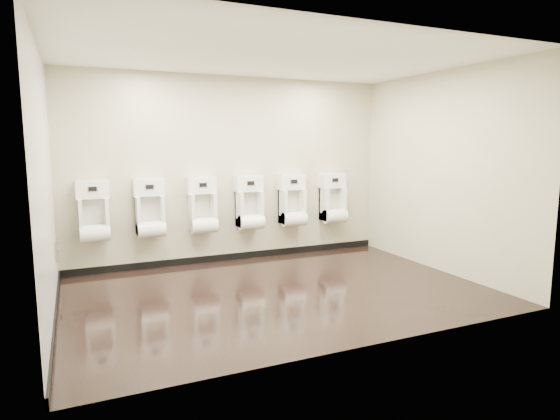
{
  "coord_description": "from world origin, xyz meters",
  "views": [
    {
      "loc": [
        -2.23,
        -5.08,
        1.81
      ],
      "look_at": [
        0.26,
        0.55,
        0.92
      ],
      "focal_mm": 30.0,
      "sensor_mm": 36.0,
      "label": 1
    }
  ],
  "objects_px": {
    "access_panel": "(56,250)",
    "urinal_3": "(250,207)",
    "urinal_0": "(94,216)",
    "urinal_5": "(333,202)",
    "urinal_4": "(292,204)",
    "urinal_1": "(150,212)",
    "urinal_2": "(203,209)"
  },
  "relations": [
    {
      "from": "access_panel",
      "to": "urinal_3",
      "type": "xyz_separation_m",
      "value": [
        2.7,
        0.41,
        0.34
      ]
    },
    {
      "from": "urinal_0",
      "to": "urinal_5",
      "type": "height_order",
      "value": "same"
    },
    {
      "from": "urinal_4",
      "to": "urinal_5",
      "type": "height_order",
      "value": "same"
    },
    {
      "from": "urinal_0",
      "to": "urinal_3",
      "type": "height_order",
      "value": "same"
    },
    {
      "from": "urinal_0",
      "to": "urinal_1",
      "type": "distance_m",
      "value": 0.74
    },
    {
      "from": "urinal_0",
      "to": "urinal_5",
      "type": "relative_size",
      "value": 1.0
    },
    {
      "from": "urinal_3",
      "to": "access_panel",
      "type": "bearing_deg",
      "value": -171.43
    },
    {
      "from": "access_panel",
      "to": "urinal_2",
      "type": "relative_size",
      "value": 0.31
    },
    {
      "from": "urinal_0",
      "to": "urinal_4",
      "type": "xyz_separation_m",
      "value": [
        2.95,
        0.0,
        0.0
      ]
    },
    {
      "from": "urinal_2",
      "to": "urinal_5",
      "type": "height_order",
      "value": "same"
    },
    {
      "from": "urinal_0",
      "to": "urinal_4",
      "type": "relative_size",
      "value": 1.0
    },
    {
      "from": "urinal_2",
      "to": "urinal_1",
      "type": "bearing_deg",
      "value": 180.0
    },
    {
      "from": "urinal_1",
      "to": "access_panel",
      "type": "bearing_deg",
      "value": -161.34
    },
    {
      "from": "urinal_5",
      "to": "urinal_1",
      "type": "bearing_deg",
      "value": 180.0
    },
    {
      "from": "urinal_3",
      "to": "urinal_4",
      "type": "relative_size",
      "value": 1.0
    },
    {
      "from": "urinal_2",
      "to": "urinal_5",
      "type": "distance_m",
      "value": 2.21
    },
    {
      "from": "urinal_1",
      "to": "urinal_3",
      "type": "height_order",
      "value": "same"
    },
    {
      "from": "access_panel",
      "to": "urinal_4",
      "type": "bearing_deg",
      "value": 6.77
    },
    {
      "from": "access_panel",
      "to": "urinal_3",
      "type": "distance_m",
      "value": 2.75
    },
    {
      "from": "urinal_2",
      "to": "urinal_3",
      "type": "xyz_separation_m",
      "value": [
        0.74,
        0.0,
        0.0
      ]
    },
    {
      "from": "access_panel",
      "to": "urinal_1",
      "type": "distance_m",
      "value": 1.32
    },
    {
      "from": "urinal_0",
      "to": "urinal_2",
      "type": "xyz_separation_m",
      "value": [
        1.49,
        0.0,
        0.0
      ]
    },
    {
      "from": "access_panel",
      "to": "urinal_5",
      "type": "relative_size",
      "value": 0.31
    },
    {
      "from": "urinal_1",
      "to": "urinal_4",
      "type": "relative_size",
      "value": 1.0
    },
    {
      "from": "urinal_3",
      "to": "urinal_5",
      "type": "height_order",
      "value": "same"
    },
    {
      "from": "urinal_2",
      "to": "access_panel",
      "type": "bearing_deg",
      "value": -168.28
    },
    {
      "from": "urinal_3",
      "to": "urinal_5",
      "type": "bearing_deg",
      "value": 0.0
    },
    {
      "from": "urinal_0",
      "to": "urinal_1",
      "type": "xyz_separation_m",
      "value": [
        0.74,
        0.0,
        0.0
      ]
    },
    {
      "from": "urinal_1",
      "to": "urinal_4",
      "type": "xyz_separation_m",
      "value": [
        2.22,
        0.0,
        0.0
      ]
    },
    {
      "from": "urinal_3",
      "to": "urinal_5",
      "type": "distance_m",
      "value": 1.47
    },
    {
      "from": "urinal_0",
      "to": "urinal_1",
      "type": "relative_size",
      "value": 1.0
    },
    {
      "from": "access_panel",
      "to": "urinal_4",
      "type": "relative_size",
      "value": 0.31
    }
  ]
}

